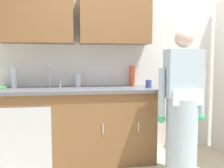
{
  "coord_description": "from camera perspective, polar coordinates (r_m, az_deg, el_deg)",
  "views": [
    {
      "loc": [
        -0.57,
        -2.4,
        1.27
      ],
      "look_at": [
        -0.13,
        0.55,
        1.0
      ],
      "focal_mm": 39.59,
      "sensor_mm": 36.0,
      "label": 1
    }
  ],
  "objects": [
    {
      "name": "bottle_dish_liquid",
      "position": [
        3.28,
        -7.85,
        0.85
      ],
      "size": [
        0.07,
        0.07,
        0.17
      ],
      "primitive_type": "cylinder",
      "color": "silver",
      "rests_on": "countertop"
    },
    {
      "name": "bottle_cleaner_spray",
      "position": [
        3.35,
        -21.75,
        1.44
      ],
      "size": [
        0.08,
        0.08,
        0.27
      ],
      "primitive_type": "cylinder",
      "color": "silver",
      "rests_on": "countertop"
    },
    {
      "name": "countertop",
      "position": [
        3.12,
        -7.98,
        -1.32
      ],
      "size": [
        1.96,
        0.66,
        0.04
      ],
      "primitive_type": "cube",
      "color": "#595960",
      "rests_on": "counter_cabinet"
    },
    {
      "name": "person_at_sink",
      "position": [
        2.82,
        15.88,
        -6.85
      ],
      "size": [
        0.55,
        0.34,
        1.62
      ],
      "color": "white",
      "rests_on": "ground"
    },
    {
      "name": "bottle_water_short",
      "position": [
        3.43,
        4.65,
        1.91
      ],
      "size": [
        0.08,
        0.08,
        0.27
      ],
      "primitive_type": "cylinder",
      "color": "#E05933",
      "rests_on": "countertop"
    },
    {
      "name": "sponge",
      "position": [
        3.25,
        -24.26,
        -0.85
      ],
      "size": [
        0.11,
        0.07,
        0.03
      ],
      "primitive_type": "cube",
      "color": "#4CBF4C",
      "rests_on": "countertop"
    },
    {
      "name": "cup_by_sink",
      "position": [
        3.18,
        8.45,
        0.06
      ],
      "size": [
        0.08,
        0.08,
        0.1
      ],
      "primitive_type": "cylinder",
      "color": "#33478C",
      "rests_on": "countertop"
    },
    {
      "name": "counter_cabinet",
      "position": [
        3.21,
        -7.93,
        -9.69
      ],
      "size": [
        1.9,
        0.62,
        0.9
      ],
      "color": "brown",
      "rests_on": "ground"
    },
    {
      "name": "kitchen_wall_with_uppers",
      "position": [
        3.43,
        -1.17,
        8.6
      ],
      "size": [
        4.8,
        0.44,
        2.7
      ],
      "color": "silver",
      "rests_on": "ground"
    },
    {
      "name": "sink",
      "position": [
        3.14,
        -13.67,
        -1.27
      ],
      "size": [
        0.5,
        0.36,
        0.35
      ],
      "color": "#B7BABF",
      "rests_on": "counter_cabinet"
    },
    {
      "name": "knife_on_counter",
      "position": [
        3.1,
        4.52,
        -0.89
      ],
      "size": [
        0.16,
        0.21,
        0.01
      ],
      "primitive_type": "cube",
      "rotation": [
        0.0,
        0.0,
        5.32
      ],
      "color": "silver",
      "rests_on": "countertop"
    }
  ]
}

